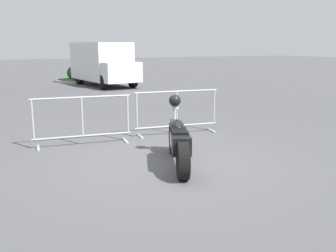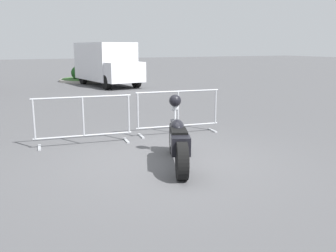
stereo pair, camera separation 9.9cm
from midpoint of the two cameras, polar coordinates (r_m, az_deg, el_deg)
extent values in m
plane|color=#4C4C4F|center=(7.01, -0.87, -5.55)|extent=(120.00, 120.00, 0.00)
cylinder|color=black|center=(7.50, 0.59, -1.90)|extent=(0.40, 0.64, 0.62)
cylinder|color=black|center=(6.06, 1.82, -5.34)|extent=(0.40, 0.64, 0.62)
cube|color=silver|center=(6.75, 1.14, -2.64)|extent=(0.53, 0.84, 0.27)
ellipsoid|color=black|center=(6.86, 1.01, -0.06)|extent=(0.45, 0.60, 0.25)
cube|color=black|center=(6.52, 1.29, -1.04)|extent=(0.45, 0.57, 0.12)
cube|color=black|center=(6.24, 1.59, -2.95)|extent=(0.42, 0.44, 0.31)
cube|color=black|center=(7.43, 0.59, 0.58)|extent=(0.28, 0.41, 0.06)
cylinder|color=silver|center=(7.31, 0.66, 1.44)|extent=(0.05, 0.05, 0.44)
sphere|color=silver|center=(7.33, 0.63, 2.82)|extent=(0.16, 0.16, 0.16)
sphere|color=black|center=(7.26, 0.66, 3.89)|extent=(0.23, 0.23, 0.23)
cylinder|color=#9EA0A5|center=(8.24, -13.44, 4.27)|extent=(2.11, 0.32, 0.04)
cylinder|color=#9EA0A5|center=(8.39, -13.15, -1.49)|extent=(2.11, 0.32, 0.04)
cylinder|color=#9EA0A5|center=(8.26, -20.27, 0.88)|extent=(0.05, 0.05, 0.85)
cylinder|color=#9EA0A5|center=(8.30, -13.29, 1.36)|extent=(0.05, 0.05, 0.85)
cylinder|color=#9EA0A5|center=(8.47, -6.49, 1.82)|extent=(0.05, 0.05, 0.85)
cube|color=#9EA0A5|center=(8.39, -19.49, -3.18)|extent=(0.12, 0.44, 0.03)
cube|color=#9EA0A5|center=(8.58, -6.85, -2.22)|extent=(0.12, 0.44, 0.03)
cylinder|color=#9EA0A5|center=(9.08, 1.05, 5.29)|extent=(2.11, 0.32, 0.04)
cylinder|color=#9EA0A5|center=(9.22, 1.03, 0.04)|extent=(2.11, 0.32, 0.04)
cylinder|color=#9EA0A5|center=(8.84, -5.11, 2.27)|extent=(0.05, 0.05, 0.85)
cylinder|color=#9EA0A5|center=(9.14, 1.04, 2.64)|extent=(0.05, 0.05, 0.85)
cylinder|color=#9EA0A5|center=(9.54, 6.74, 2.96)|extent=(0.05, 0.05, 0.85)
cube|color=#9EA0A5|center=(8.98, -4.61, -1.54)|extent=(0.12, 0.44, 0.03)
cube|color=#9EA0A5|center=(9.62, 6.27, -0.65)|extent=(0.12, 0.44, 0.03)
cube|color=silver|center=(21.13, -10.34, 9.69)|extent=(2.44, 4.30, 2.00)
cube|color=silver|center=(18.89, -7.23, 8.10)|extent=(1.99, 1.11, 1.00)
cylinder|color=black|center=(19.67, -5.52, 6.89)|extent=(0.32, 0.74, 0.72)
cylinder|color=black|center=(18.94, -10.03, 6.56)|extent=(0.32, 0.74, 0.72)
cylinder|color=black|center=(22.62, -9.51, 7.45)|extent=(0.32, 0.74, 0.72)
cylinder|color=black|center=(21.99, -13.53, 7.15)|extent=(0.32, 0.74, 0.72)
cylinder|color=#ADA89E|center=(23.89, -12.57, 6.87)|extent=(3.66, 3.66, 0.14)
cylinder|color=#38662D|center=(23.88, -12.58, 7.06)|extent=(3.36, 3.36, 0.02)
sphere|color=#33702D|center=(23.86, -13.42, 7.89)|extent=(0.87, 0.87, 0.87)
sphere|color=#3D7A38|center=(24.48, -11.13, 8.03)|extent=(0.81, 0.81, 0.81)
sphere|color=#1E511E|center=(23.88, -14.23, 7.83)|extent=(0.86, 0.86, 0.86)
camera|label=1|loc=(0.05, -90.40, -0.09)|focal=40.00mm
camera|label=2|loc=(0.05, 89.60, 0.09)|focal=40.00mm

